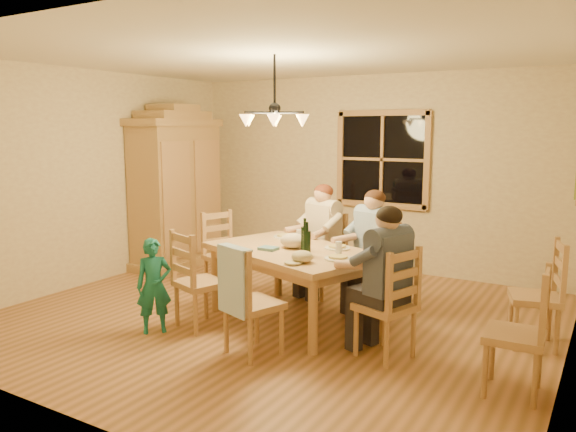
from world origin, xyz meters
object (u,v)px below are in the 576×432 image
Objects in this scene: chair_end_right at (385,323)px; adult_woman at (322,226)px; chair_end_left at (226,269)px; adult_plaid_man at (373,236)px; armoire at (176,193)px; adult_slate_man at (387,263)px; chair_near_right at (254,321)px; wine_bottle_a at (305,234)px; chair_spare_front at (513,355)px; chandelier at (275,118)px; chair_spare_back at (533,314)px; chair_far_left at (322,271)px; dining_table at (293,258)px; child at (154,286)px; chair_near_left at (201,298)px; chair_far_right at (372,285)px; wine_bottle_b at (307,239)px.

chair_end_right is 1.13× the size of adult_woman.
chair_end_left is 1.86m from adult_plaid_man.
armoire is 2.63× the size of adult_slate_man.
wine_bottle_a reaches higher than chair_near_right.
adult_slate_man reaches higher than chair_spare_front.
chair_near_right is at bearing -68.99° from chandelier.
chair_spare_back is at bearing -29.76° from adult_slate_man.
chair_far_left is 1.00× the size of chair_spare_front.
child is (-0.99, -0.98, -0.19)m from dining_table.
chandelier is 0.78× the size of chair_near_right.
chair_near_left is at bearing -137.05° from dining_table.
chandelier reaches higher than dining_table.
chair_near_right is 1.96m from adult_woman.
chair_far_right is 1.33m from adult_slate_man.
wine_bottle_a is 0.23m from wine_bottle_b.
chair_far_left is at bearing -6.31° from armoire.
chair_far_right is 2.05m from chair_spare_front.
chair_near_left is 1.75m from adult_woman.
wine_bottle_b is at bearing 43.71° from chair_near_left.
adult_woman and adult_slate_man have the same top height.
chair_far_left is at bearing 64.67° from chair_spare_back.
chair_end_right is at bearing 153.43° from adult_woman.
wine_bottle_a reaches higher than dining_table.
chair_spare_front is (2.45, -0.56, -1.77)m from chandelier.
dining_table is (2.64, -1.21, -0.40)m from armoire.
chair_end_right is 1.09m from chair_spare_front.
chair_end_left is at bearing 157.08° from wine_bottle_b.
adult_slate_man is at bearing 90.00° from chair_end_left.
chair_end_left is at bearing 157.06° from chandelier.
adult_woman is 0.79m from adult_plaid_man.
chair_near_left is 1.22m from wine_bottle_a.
chair_spare_back is at bearing -170.36° from adult_woman.
chair_near_right is 1.14m from child.
adult_slate_man reaches higher than chair_near_right.
chair_spare_front is (2.23, -0.56, -0.36)m from dining_table.
chair_end_left is 1.06× the size of child.
adult_woman is at bearing 106.92° from wine_bottle_a.
chair_spare_back is at bearing 14.69° from wine_bottle_a.
armoire is 1.14× the size of dining_table.
chair_spare_front is 1.09m from chair_spare_back.
wine_bottle_b reaches higher than chair_far_right.
chair_spare_front is (2.09, -0.55, -0.62)m from wine_bottle_a.
chair_end_right is at bearing -23.00° from armoire.
dining_table is at bearing -3.67° from child.
armoire is 2.32× the size of chair_end_right.
chandelier is 1.55m from adult_woman.
wine_bottle_a is (-0.45, -0.69, 0.08)m from adult_plaid_man.
chair_spare_back is (1.64, -0.14, -0.54)m from adult_plaid_man.
dining_table is 2.04× the size of chair_far_left.
adult_woman is at bearing 63.43° from adult_slate_man.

